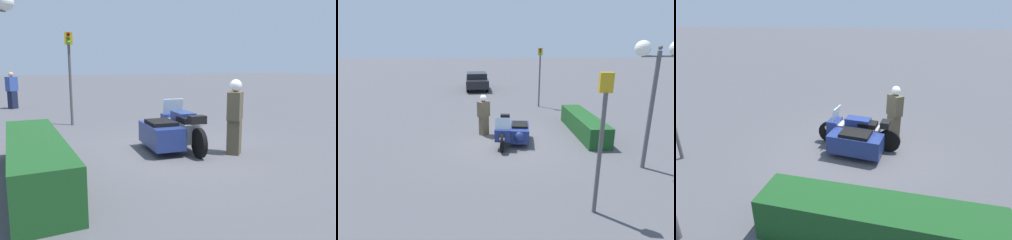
% 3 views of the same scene
% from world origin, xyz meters
% --- Properties ---
extents(ground_plane, '(160.00, 160.00, 0.00)m').
position_xyz_m(ground_plane, '(0.00, 0.00, 0.00)').
color(ground_plane, '#4C4C51').
extents(police_motorcycle, '(2.49, 1.40, 1.16)m').
position_xyz_m(police_motorcycle, '(0.15, -0.03, 0.46)').
color(police_motorcycle, black).
rests_on(police_motorcycle, ground).
extents(officer_rider, '(0.52, 0.54, 1.71)m').
position_xyz_m(officer_rider, '(-0.89, -1.18, 0.90)').
color(officer_rider, brown).
rests_on(officer_rider, ground).
extents(hedge_bush_curbside, '(4.10, 0.87, 0.80)m').
position_xyz_m(hedge_bush_curbside, '(-0.93, 3.06, 0.40)').
color(hedge_bush_curbside, '#19471E').
rests_on(hedge_bush_curbside, ground).
extents(traffic_light_near, '(0.22, 0.28, 3.11)m').
position_xyz_m(traffic_light_near, '(4.59, 1.50, 2.07)').
color(traffic_light_near, '#4C4C4C').
rests_on(traffic_light_near, ground).
extents(pedestrian_bystander, '(0.55, 0.57, 1.75)m').
position_xyz_m(pedestrian_bystander, '(10.45, 3.23, 0.88)').
color(pedestrian_bystander, '#191E38').
rests_on(pedestrian_bystander, ground).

